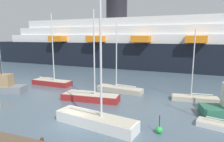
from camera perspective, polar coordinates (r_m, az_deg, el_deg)
The scene contains 9 objects.
ground_plane at distance 18.01m, azimuth -11.87°, elevation -14.94°, with size 600.00×600.00×0.00m, color slate.
sailboat_1 at distance 32.39m, azimuth -17.06°, elevation -2.98°, with size 6.56×2.23×10.96m.
sailboat_2 at distance 23.71m, azimuth -6.24°, elevation -7.27°, with size 7.01×2.43×10.50m.
sailboat_3 at distance 25.44m, azimuth 22.82°, elevation -7.12°, with size 5.31×1.85×8.33m.
sailboat_4 at distance 27.30m, azimuth 2.21°, elevation -5.05°, with size 6.63×2.55×9.46m.
sailboat_5 at distance 17.15m, azimuth -4.76°, elevation -13.72°, with size 7.59×3.05×11.47m.
fishing_boat_1 at distance 30.96m, azimuth -29.55°, elevation -3.76°, with size 7.01×3.82×4.85m.
channel_buoy_0 at distance 16.54m, azimuth 13.53°, elevation -16.21°, with size 0.56×0.56×1.50m.
cruise_ship at distance 50.48m, azimuth 22.78°, elevation 6.88°, with size 110.90×21.26×17.54m.
Camera 1 is at (8.79, -13.82, 7.49)m, focal length 31.51 mm.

